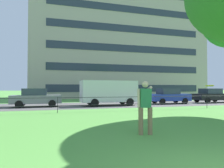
{
  "coord_description": "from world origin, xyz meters",
  "views": [
    {
      "loc": [
        -2.79,
        -1.87,
        1.54
      ],
      "look_at": [
        -0.19,
        7.6,
        1.77
      ],
      "focal_mm": 31.41,
      "sensor_mm": 36.0,
      "label": 1
    }
  ],
  "objects_px": {
    "panel_van_far_left": "(109,91)",
    "car_blue_far_right": "(169,96)",
    "frisbee": "(210,86)",
    "car_black_right": "(211,95)",
    "apartment_building_background": "(119,44)",
    "person_thrower": "(145,105)",
    "car_grey_center": "(36,98)"
  },
  "relations": [
    {
      "from": "panel_van_far_left",
      "to": "car_blue_far_right",
      "type": "distance_m",
      "value": 6.43
    },
    {
      "from": "frisbee",
      "to": "car_black_right",
      "type": "bearing_deg",
      "value": 47.65
    },
    {
      "from": "panel_van_far_left",
      "to": "frisbee",
      "type": "bearing_deg",
      "value": -87.7
    },
    {
      "from": "car_black_right",
      "to": "apartment_building_background",
      "type": "height_order",
      "value": "apartment_building_background"
    },
    {
      "from": "panel_van_far_left",
      "to": "apartment_building_background",
      "type": "distance_m",
      "value": 19.81
    },
    {
      "from": "person_thrower",
      "to": "car_black_right",
      "type": "relative_size",
      "value": 0.45
    },
    {
      "from": "frisbee",
      "to": "panel_van_far_left",
      "type": "height_order",
      "value": "panel_van_far_left"
    },
    {
      "from": "frisbee",
      "to": "apartment_building_background",
      "type": "bearing_deg",
      "value": 78.59
    },
    {
      "from": "car_blue_far_right",
      "to": "car_black_right",
      "type": "bearing_deg",
      "value": 0.85
    },
    {
      "from": "person_thrower",
      "to": "apartment_building_background",
      "type": "bearing_deg",
      "value": 74.33
    },
    {
      "from": "car_grey_center",
      "to": "car_black_right",
      "type": "bearing_deg",
      "value": 0.35
    },
    {
      "from": "person_thrower",
      "to": "car_black_right",
      "type": "distance_m",
      "value": 17.63
    },
    {
      "from": "panel_van_far_left",
      "to": "car_black_right",
      "type": "distance_m",
      "value": 11.63
    },
    {
      "from": "panel_van_far_left",
      "to": "car_blue_far_right",
      "type": "bearing_deg",
      "value": 3.04
    },
    {
      "from": "car_black_right",
      "to": "car_grey_center",
      "type": "bearing_deg",
      "value": -179.65
    },
    {
      "from": "person_thrower",
      "to": "car_blue_far_right",
      "type": "xyz_separation_m",
      "value": [
        8.02,
        11.56,
        -0.19
      ]
    },
    {
      "from": "car_blue_far_right",
      "to": "car_black_right",
      "type": "xyz_separation_m",
      "value": [
        5.22,
        0.08,
        0.0
      ]
    },
    {
      "from": "person_thrower",
      "to": "apartment_building_background",
      "type": "distance_m",
      "value": 30.4
    },
    {
      "from": "person_thrower",
      "to": "panel_van_far_left",
      "type": "distance_m",
      "value": 11.34
    },
    {
      "from": "panel_van_far_left",
      "to": "car_grey_center",
      "type": "bearing_deg",
      "value": 177.17
    },
    {
      "from": "panel_van_far_left",
      "to": "car_black_right",
      "type": "bearing_deg",
      "value": 2.06
    },
    {
      "from": "panel_van_far_left",
      "to": "car_black_right",
      "type": "xyz_separation_m",
      "value": [
        11.62,
        0.42,
        -0.49
      ]
    },
    {
      "from": "frisbee",
      "to": "panel_van_far_left",
      "type": "distance_m",
      "value": 11.82
    },
    {
      "from": "person_thrower",
      "to": "car_blue_far_right",
      "type": "distance_m",
      "value": 14.07
    },
    {
      "from": "car_grey_center",
      "to": "car_blue_far_right",
      "type": "distance_m",
      "value": 12.62
    },
    {
      "from": "car_grey_center",
      "to": "panel_van_far_left",
      "type": "height_order",
      "value": "panel_van_far_left"
    },
    {
      "from": "car_grey_center",
      "to": "panel_van_far_left",
      "type": "bearing_deg",
      "value": -2.83
    },
    {
      "from": "car_blue_far_right",
      "to": "apartment_building_background",
      "type": "relative_size",
      "value": 0.13
    },
    {
      "from": "person_thrower",
      "to": "panel_van_far_left",
      "type": "bearing_deg",
      "value": 81.79
    },
    {
      "from": "person_thrower",
      "to": "panel_van_far_left",
      "type": "xyz_separation_m",
      "value": [
        1.62,
        11.22,
        0.3
      ]
    },
    {
      "from": "frisbee",
      "to": "car_black_right",
      "type": "height_order",
      "value": "frisbee"
    },
    {
      "from": "car_black_right",
      "to": "apartment_building_background",
      "type": "relative_size",
      "value": 0.13
    }
  ]
}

